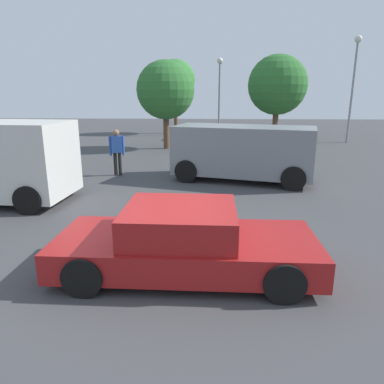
# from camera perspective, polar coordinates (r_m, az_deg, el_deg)

# --- Properties ---
(ground_plane) EXTENTS (80.00, 80.00, 0.00)m
(ground_plane) POSITION_cam_1_polar(r_m,az_deg,el_deg) (6.68, -3.54, -11.49)
(ground_plane) COLOR #424244
(sedan_foreground) EXTENTS (4.45, 2.00, 1.19)m
(sedan_foreground) POSITION_cam_1_polar(r_m,az_deg,el_deg) (6.22, -1.18, -7.99)
(sedan_foreground) COLOR maroon
(sedan_foreground) RESTS_ON ground_plane
(dog) EXTENTS (0.62, 0.32, 0.37)m
(dog) POSITION_cam_1_polar(r_m,az_deg,el_deg) (9.21, -8.37, -2.48)
(dog) COLOR white
(dog) RESTS_ON ground_plane
(suv_dark) EXTENTS (5.19, 3.22, 1.93)m
(suv_dark) POSITION_cam_1_polar(r_m,az_deg,el_deg) (12.93, 8.12, 6.49)
(suv_dark) COLOR gray
(suv_dark) RESTS_ON ground_plane
(pedestrian) EXTENTS (0.55, 0.34, 1.74)m
(pedestrian) POSITION_cam_1_polar(r_m,az_deg,el_deg) (13.90, -11.88, 6.84)
(pedestrian) COLOR black
(pedestrian) RESTS_ON ground_plane
(light_post_near) EXTENTS (0.44, 0.44, 5.59)m
(light_post_near) POSITION_cam_1_polar(r_m,az_deg,el_deg) (27.84, 4.41, 17.03)
(light_post_near) COLOR gray
(light_post_near) RESTS_ON ground_plane
(light_post_mid) EXTENTS (0.44, 0.44, 6.44)m
(light_post_mid) POSITION_cam_1_polar(r_m,az_deg,el_deg) (25.28, 24.47, 17.09)
(light_post_mid) COLOR gray
(light_post_mid) RESTS_ON ground_plane
(tree_back_left) EXTENTS (3.03, 3.03, 5.61)m
(tree_back_left) POSITION_cam_1_polar(r_m,az_deg,el_deg) (28.89, -2.67, 17.41)
(tree_back_left) COLOR brown
(tree_back_left) RESTS_ON ground_plane
(tree_back_center) EXTENTS (3.20, 3.20, 4.84)m
(tree_back_center) POSITION_cam_1_polar(r_m,az_deg,el_deg) (20.53, -4.24, 15.87)
(tree_back_center) COLOR brown
(tree_back_center) RESTS_ON ground_plane
(tree_back_right) EXTENTS (4.02, 4.02, 5.63)m
(tree_back_right) POSITION_cam_1_polar(r_m,az_deg,el_deg) (26.10, 13.45, 16.23)
(tree_back_right) COLOR brown
(tree_back_right) RESTS_ON ground_plane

